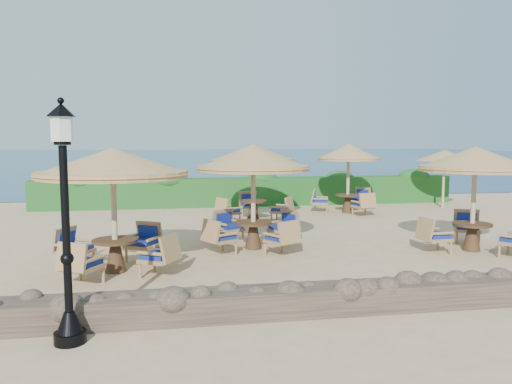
% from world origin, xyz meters
% --- Properties ---
extents(ground, '(120.00, 120.00, 0.00)m').
position_xyz_m(ground, '(0.00, 0.00, 0.00)').
color(ground, tan).
rests_on(ground, ground).
extents(sea, '(160.00, 160.00, 0.00)m').
position_xyz_m(sea, '(0.00, 70.00, 0.00)').
color(sea, navy).
rests_on(sea, ground).
extents(hedge, '(18.00, 0.90, 1.20)m').
position_xyz_m(hedge, '(0.00, 7.20, 0.60)').
color(hedge, '#184A1A').
rests_on(hedge, ground).
extents(stone_wall, '(15.00, 0.65, 0.44)m').
position_xyz_m(stone_wall, '(0.00, -6.20, 0.22)').
color(stone_wall, brown).
rests_on(stone_wall, ground).
extents(lamp_post, '(0.44, 0.44, 3.31)m').
position_xyz_m(lamp_post, '(-4.80, -6.80, 1.55)').
color(lamp_post, black).
rests_on(lamp_post, ground).
extents(extra_parasol, '(2.30, 2.30, 2.41)m').
position_xyz_m(extra_parasol, '(7.80, 5.20, 2.17)').
color(extra_parasol, tan).
rests_on(extra_parasol, ground).
extents(cafe_set_0, '(3.20, 3.20, 2.65)m').
position_xyz_m(cafe_set_0, '(-4.58, -3.02, 1.92)').
color(cafe_set_0, tan).
rests_on(cafe_set_0, ground).
extents(cafe_set_1, '(2.92, 2.92, 2.65)m').
position_xyz_m(cafe_set_1, '(-1.29, -1.25, 1.85)').
color(cafe_set_1, tan).
rests_on(cafe_set_1, ground).
extents(cafe_set_2, '(2.82, 2.81, 2.65)m').
position_xyz_m(cafe_set_2, '(4.17, -2.42, 1.91)').
color(cafe_set_2, tan).
rests_on(cafe_set_2, ground).
extents(cafe_set_3, '(2.93, 2.93, 2.65)m').
position_xyz_m(cafe_set_3, '(-0.56, 3.27, 1.94)').
color(cafe_set_3, tan).
rests_on(cafe_set_3, ground).
extents(cafe_set_4, '(2.71, 2.64, 2.65)m').
position_xyz_m(cafe_set_4, '(3.38, 4.51, 1.80)').
color(cafe_set_4, tan).
rests_on(cafe_set_4, ground).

